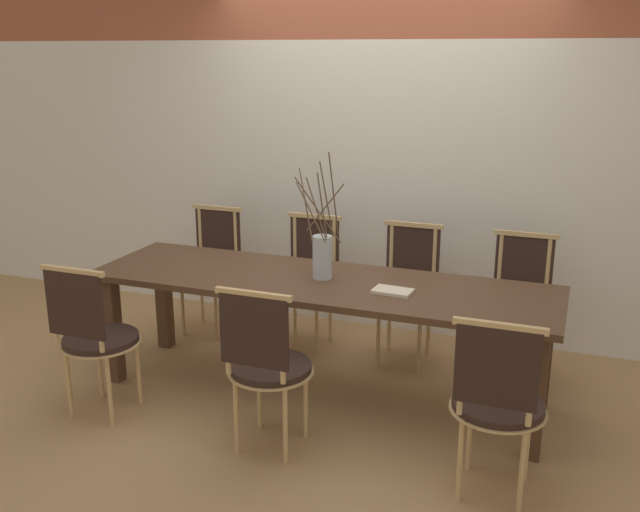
{
  "coord_description": "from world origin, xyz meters",
  "views": [
    {
      "loc": [
        1.44,
        -3.82,
        2.08
      ],
      "look_at": [
        0.0,
        0.0,
        0.9
      ],
      "focal_mm": 40.0,
      "sensor_mm": 36.0,
      "label": 1
    }
  ],
  "objects_px": {
    "chair_far_center": "(407,288)",
    "book_stack": "(393,291)",
    "dining_table": "(320,295)",
    "vase_centerpiece": "(322,254)",
    "chair_near_center": "(497,399)"
  },
  "relations": [
    {
      "from": "book_stack",
      "to": "chair_near_center",
      "type": "bearing_deg",
      "value": -43.04
    },
    {
      "from": "book_stack",
      "to": "vase_centerpiece",
      "type": "bearing_deg",
      "value": 166.47
    },
    {
      "from": "dining_table",
      "to": "chair_far_center",
      "type": "relative_size",
      "value": 2.99
    },
    {
      "from": "chair_far_center",
      "to": "book_stack",
      "type": "bearing_deg",
      "value": 97.51
    },
    {
      "from": "dining_table",
      "to": "chair_far_center",
      "type": "distance_m",
      "value": 0.81
    },
    {
      "from": "chair_near_center",
      "to": "book_stack",
      "type": "bearing_deg",
      "value": 136.96
    },
    {
      "from": "vase_centerpiece",
      "to": "book_stack",
      "type": "xyz_separation_m",
      "value": [
        0.47,
        -0.11,
        -0.14
      ]
    },
    {
      "from": "chair_near_center",
      "to": "vase_centerpiece",
      "type": "relative_size",
      "value": 1.22
    },
    {
      "from": "chair_far_center",
      "to": "book_stack",
      "type": "height_order",
      "value": "chair_far_center"
    },
    {
      "from": "chair_near_center",
      "to": "book_stack",
      "type": "xyz_separation_m",
      "value": [
        -0.68,
        0.64,
        0.25
      ]
    },
    {
      "from": "dining_table",
      "to": "chair_far_center",
      "type": "xyz_separation_m",
      "value": [
        0.37,
        0.71,
        -0.14
      ]
    },
    {
      "from": "dining_table",
      "to": "book_stack",
      "type": "bearing_deg",
      "value": -8.89
    },
    {
      "from": "vase_centerpiece",
      "to": "book_stack",
      "type": "bearing_deg",
      "value": -13.53
    },
    {
      "from": "chair_far_center",
      "to": "vase_centerpiece",
      "type": "bearing_deg",
      "value": 61.25
    },
    {
      "from": "chair_near_center",
      "to": "chair_far_center",
      "type": "xyz_separation_m",
      "value": [
        -0.79,
        1.42,
        0.0
      ]
    }
  ]
}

